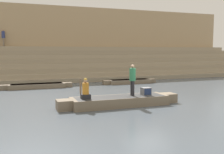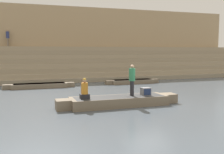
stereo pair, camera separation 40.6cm
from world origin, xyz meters
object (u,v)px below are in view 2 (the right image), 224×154
(tv_set, at_px, (146,91))
(moored_boat_distant, at_px, (132,81))
(moored_boat_shore, at_px, (40,85))
(person_rowing, at_px, (85,90))
(person_on_steps, at_px, (8,37))
(rowboat_main, at_px, (119,101))
(mooring_post, at_px, (82,86))
(person_standing, at_px, (132,78))

(tv_set, distance_m, moored_boat_distant, 8.90)
(tv_set, bearing_deg, moored_boat_shore, 122.44)
(person_rowing, height_order, person_on_steps, person_on_steps)
(rowboat_main, height_order, person_on_steps, person_on_steps)
(tv_set, xyz_separation_m, person_on_steps, (-7.59, 14.92, 3.51))
(person_rowing, bearing_deg, person_on_steps, 93.22)
(moored_boat_shore, xyz_separation_m, mooring_post, (2.52, -3.73, 0.33))
(person_standing, relative_size, person_rowing, 1.59)
(mooring_post, bearing_deg, person_rowing, -99.86)
(person_standing, xyz_separation_m, mooring_post, (-1.78, 4.36, -0.92))
(moored_boat_distant, bearing_deg, person_on_steps, 141.81)
(rowboat_main, xyz_separation_m, person_standing, (0.71, -0.01, 1.17))
(moored_boat_distant, distance_m, person_on_steps, 12.85)
(moored_boat_shore, height_order, person_on_steps, person_on_steps)
(person_standing, xyz_separation_m, tv_set, (0.75, -0.09, -0.74))
(moored_boat_shore, distance_m, person_on_steps, 8.25)
(person_rowing, relative_size, moored_boat_shore, 0.19)
(rowboat_main, relative_size, person_standing, 3.98)
(person_rowing, distance_m, moored_boat_shore, 8.35)
(moored_boat_shore, relative_size, person_on_steps, 3.29)
(tv_set, height_order, person_on_steps, person_on_steps)
(person_rowing, xyz_separation_m, person_on_steps, (-4.29, 14.87, 3.31))
(tv_set, height_order, mooring_post, mooring_post)
(person_standing, xyz_separation_m, moored_boat_shore, (-4.30, 8.09, -1.24))
(person_rowing, xyz_separation_m, tv_set, (3.30, -0.05, -0.21))
(moored_boat_shore, bearing_deg, moored_boat_distant, 1.59)
(person_standing, height_order, person_rowing, person_standing)
(tv_set, height_order, moored_boat_shore, tv_set)
(mooring_post, bearing_deg, tv_set, -60.36)
(rowboat_main, distance_m, moored_boat_distant, 9.35)
(tv_set, bearing_deg, person_standing, 173.80)
(person_on_steps, bearing_deg, person_rowing, 75.01)
(person_standing, distance_m, tv_set, 1.06)
(moored_boat_shore, height_order, mooring_post, mooring_post)
(tv_set, relative_size, moored_boat_distant, 0.10)
(rowboat_main, bearing_deg, person_standing, -0.70)
(mooring_post, bearing_deg, moored_boat_distant, 37.04)
(person_standing, relative_size, moored_boat_shore, 0.31)
(moored_boat_distant, xyz_separation_m, person_on_steps, (-10.35, 6.47, 4.02))
(rowboat_main, relative_size, person_rowing, 6.32)
(rowboat_main, height_order, mooring_post, mooring_post)
(moored_boat_shore, xyz_separation_m, person_on_steps, (-2.54, 6.74, 4.02))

